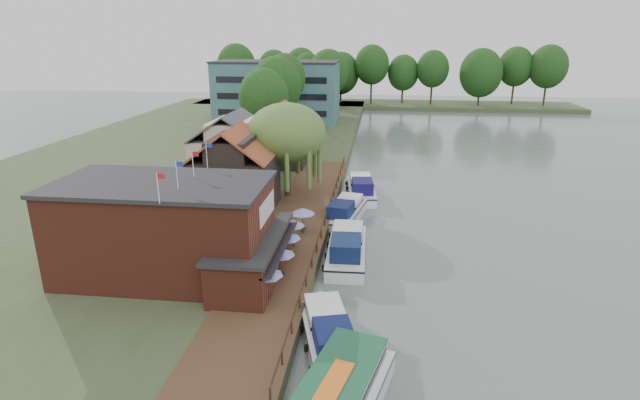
{
  "coord_description": "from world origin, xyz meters",
  "views": [
    {
      "loc": [
        -0.46,
        -33.64,
        18.24
      ],
      "look_at": [
        -6.0,
        12.0,
        3.0
      ],
      "focal_mm": 28.0,
      "sensor_mm": 36.0,
      "label": 1
    }
  ],
  "objects_px": {
    "cottage_c": "(281,135)",
    "cruiser_0": "(329,329)",
    "umbrella_0": "(266,284)",
    "hotel_block": "(277,91)",
    "cottage_a": "(235,170)",
    "cruiser_3": "(361,186)",
    "umbrella_4": "(303,220)",
    "umbrella_3": "(293,233)",
    "umbrella_1": "(280,263)",
    "pub": "(191,230)",
    "cottage_b": "(234,148)",
    "willow": "(287,151)",
    "cruiser_2": "(345,209)",
    "umbrella_2": "(286,246)",
    "cruiser_1": "(347,244)"
  },
  "relations": [
    {
      "from": "willow",
      "to": "cruiser_0",
      "type": "xyz_separation_m",
      "value": [
        7.38,
        -26.35,
        -5.03
      ]
    },
    {
      "from": "umbrella_3",
      "to": "cruiser_0",
      "type": "distance_m",
      "value": 13.18
    },
    {
      "from": "umbrella_0",
      "to": "umbrella_4",
      "type": "relative_size",
      "value": 1.0
    },
    {
      "from": "cottage_c",
      "to": "umbrella_4",
      "type": "distance_m",
      "value": 25.98
    },
    {
      "from": "cottage_b",
      "to": "umbrella_2",
      "type": "distance_m",
      "value": 24.28
    },
    {
      "from": "willow",
      "to": "umbrella_4",
      "type": "distance_m",
      "value": 12.05
    },
    {
      "from": "cottage_a",
      "to": "umbrella_3",
      "type": "distance_m",
      "value": 12.09
    },
    {
      "from": "umbrella_3",
      "to": "cruiser_1",
      "type": "height_order",
      "value": "umbrella_3"
    },
    {
      "from": "pub",
      "to": "umbrella_2",
      "type": "distance_m",
      "value": 7.63
    },
    {
      "from": "cruiser_2",
      "to": "cottage_b",
      "type": "bearing_deg",
      "value": 158.05
    },
    {
      "from": "pub",
      "to": "cottage_b",
      "type": "height_order",
      "value": "cottage_b"
    },
    {
      "from": "cottage_c",
      "to": "cruiser_0",
      "type": "height_order",
      "value": "cottage_c"
    },
    {
      "from": "pub",
      "to": "umbrella_2",
      "type": "height_order",
      "value": "pub"
    },
    {
      "from": "hotel_block",
      "to": "umbrella_0",
      "type": "relative_size",
      "value": 10.69
    },
    {
      "from": "cottage_b",
      "to": "willow",
      "type": "xyz_separation_m",
      "value": [
        7.5,
        -5.0,
        0.96
      ]
    },
    {
      "from": "cottage_a",
      "to": "umbrella_4",
      "type": "distance_m",
      "value": 10.28
    },
    {
      "from": "umbrella_3",
      "to": "umbrella_4",
      "type": "xyz_separation_m",
      "value": [
        0.35,
        3.09,
        0.0
      ]
    },
    {
      "from": "cottage_c",
      "to": "willow",
      "type": "relative_size",
      "value": 0.82
    },
    {
      "from": "pub",
      "to": "umbrella_1",
      "type": "xyz_separation_m",
      "value": [
        6.59,
        0.16,
        -2.36
      ]
    },
    {
      "from": "cottage_c",
      "to": "cruiser_0",
      "type": "xyz_separation_m",
      "value": [
        10.88,
        -40.35,
        -4.06
      ]
    },
    {
      "from": "cottage_a",
      "to": "cruiser_2",
      "type": "xyz_separation_m",
      "value": [
        11.29,
        0.83,
        -4.06
      ]
    },
    {
      "from": "cruiser_0",
      "to": "hotel_block",
      "type": "bearing_deg",
      "value": 88.32
    },
    {
      "from": "cottage_b",
      "to": "willow",
      "type": "height_order",
      "value": "willow"
    },
    {
      "from": "umbrella_1",
      "to": "cruiser_3",
      "type": "bearing_deg",
      "value": 78.18
    },
    {
      "from": "hotel_block",
      "to": "cottage_b",
      "type": "relative_size",
      "value": 2.65
    },
    {
      "from": "hotel_block",
      "to": "cottage_a",
      "type": "height_order",
      "value": "hotel_block"
    },
    {
      "from": "cottage_a",
      "to": "umbrella_1",
      "type": "xyz_separation_m",
      "value": [
        7.59,
        -14.84,
        -2.96
      ]
    },
    {
      "from": "umbrella_1",
      "to": "umbrella_0",
      "type": "bearing_deg",
      "value": -94.89
    },
    {
      "from": "cruiser_2",
      "to": "umbrella_4",
      "type": "bearing_deg",
      "value": -106.11
    },
    {
      "from": "umbrella_2",
      "to": "umbrella_3",
      "type": "xyz_separation_m",
      "value": [
        0.08,
        2.75,
        0.0
      ]
    },
    {
      "from": "umbrella_4",
      "to": "umbrella_0",
      "type": "bearing_deg",
      "value": -92.76
    },
    {
      "from": "umbrella_3",
      "to": "umbrella_0",
      "type": "bearing_deg",
      "value": -91.51
    },
    {
      "from": "umbrella_4",
      "to": "cruiser_0",
      "type": "height_order",
      "value": "umbrella_4"
    },
    {
      "from": "umbrella_1",
      "to": "umbrella_3",
      "type": "relative_size",
      "value": 1.0
    },
    {
      "from": "umbrella_0",
      "to": "cruiser_3",
      "type": "bearing_deg",
      "value": 79.02
    },
    {
      "from": "cottage_c",
      "to": "umbrella_3",
      "type": "distance_m",
      "value": 28.87
    },
    {
      "from": "cottage_c",
      "to": "umbrella_1",
      "type": "distance_m",
      "value": 34.61
    },
    {
      "from": "cottage_b",
      "to": "cruiser_3",
      "type": "height_order",
      "value": "cottage_b"
    },
    {
      "from": "cottage_b",
      "to": "umbrella_3",
      "type": "relative_size",
      "value": 4.04
    },
    {
      "from": "cottage_a",
      "to": "umbrella_3",
      "type": "xyz_separation_m",
      "value": [
        7.55,
        -8.96,
        -2.96
      ]
    },
    {
      "from": "umbrella_3",
      "to": "willow",
      "type": "bearing_deg",
      "value": 102.33
    },
    {
      "from": "pub",
      "to": "cruiser_0",
      "type": "distance_m",
      "value": 13.07
    },
    {
      "from": "cottage_a",
      "to": "cruiser_3",
      "type": "bearing_deg",
      "value": 35.53
    },
    {
      "from": "umbrella_0",
      "to": "cruiser_3",
      "type": "height_order",
      "value": "umbrella_0"
    },
    {
      "from": "cottage_b",
      "to": "cruiser_1",
      "type": "relative_size",
      "value": 0.88
    },
    {
      "from": "cottage_c",
      "to": "umbrella_0",
      "type": "relative_size",
      "value": 3.58
    },
    {
      "from": "umbrella_3",
      "to": "umbrella_1",
      "type": "bearing_deg",
      "value": -89.58
    },
    {
      "from": "cottage_a",
      "to": "cottage_b",
      "type": "distance_m",
      "value": 10.44
    },
    {
      "from": "cottage_c",
      "to": "umbrella_0",
      "type": "bearing_deg",
      "value": -80.37
    },
    {
      "from": "hotel_block",
      "to": "umbrella_1",
      "type": "bearing_deg",
      "value": -78.36
    }
  ]
}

